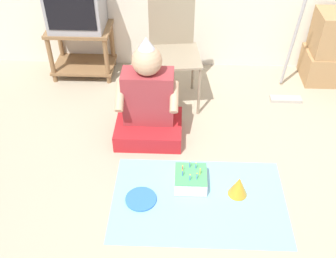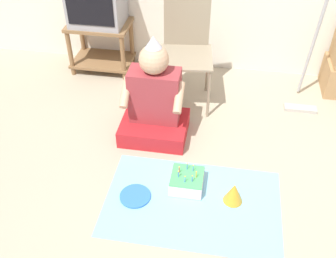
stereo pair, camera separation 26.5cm
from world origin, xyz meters
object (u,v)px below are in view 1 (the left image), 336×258
object	(u,v)px
folding_chair	(173,45)
birthday_cake	(191,179)
paper_plate	(141,199)
person_seated	(148,104)
party_hat_blue	(239,186)
dust_mop	(293,58)
tv	(75,0)

from	to	relation	value
folding_chair	birthday_cake	distance (m)	1.20
paper_plate	person_seated	bearing A→B (deg)	89.69
party_hat_blue	person_seated	bearing A→B (deg)	136.51
folding_chair	dust_mop	bearing A→B (deg)	2.31
dust_mop	tv	bearing A→B (deg)	170.13
birthday_cake	party_hat_blue	xyz separation A→B (m)	(0.33, -0.08, 0.02)
person_seated	paper_plate	distance (m)	0.76
birthday_cake	tv	bearing A→B (deg)	125.39
dust_mop	folding_chair	bearing A→B (deg)	-177.69
person_seated	party_hat_blue	distance (m)	0.93
paper_plate	dust_mop	bearing A→B (deg)	46.88
person_seated	paper_plate	size ratio (longest dim) A/B	3.98
paper_plate	folding_chair	bearing A→B (deg)	82.10
paper_plate	tv	bearing A→B (deg)	113.58
folding_chair	dust_mop	xyz separation A→B (m)	(1.04, 0.04, -0.12)
dust_mop	person_seated	size ratio (longest dim) A/B	1.56
folding_chair	paper_plate	distance (m)	1.36
tv	party_hat_blue	size ratio (longest dim) A/B	3.33
folding_chair	paper_plate	xyz separation A→B (m)	(-0.17, -1.25, -0.51)
person_seated	party_hat_blue	bearing A→B (deg)	-43.49
tv	person_seated	size ratio (longest dim) A/B	0.60
folding_chair	dust_mop	size ratio (longest dim) A/B	0.66
folding_chair	party_hat_blue	bearing A→B (deg)	-67.35
dust_mop	paper_plate	distance (m)	1.81
dust_mop	paper_plate	bearing A→B (deg)	-133.12
person_seated	party_hat_blue	world-z (taller)	person_seated
person_seated	birthday_cake	bearing A→B (deg)	-58.78
dust_mop	birthday_cake	bearing A→B (deg)	-127.44
dust_mop	birthday_cake	xyz separation A→B (m)	(-0.87, -1.14, -0.34)
tv	folding_chair	distance (m)	0.99
folding_chair	paper_plate	size ratio (longest dim) A/B	4.10
person_seated	birthday_cake	xyz separation A→B (m)	(0.33, -0.55, -0.24)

